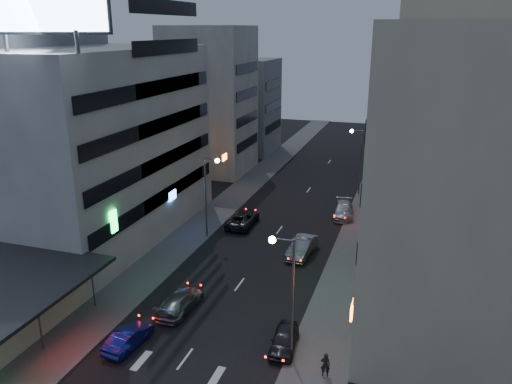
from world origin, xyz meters
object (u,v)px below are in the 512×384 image
at_px(parked_car_right_mid, 302,247).
at_px(parked_car_right_far, 343,210).
at_px(parked_car_right_near, 284,340).
at_px(road_car_silver, 180,302).
at_px(road_car_blue, 128,338).
at_px(parked_car_left, 242,219).
at_px(person, 325,365).

height_order(parked_car_right_mid, parked_car_right_far, parked_car_right_mid).
relative_size(parked_car_right_near, parked_car_right_far, 0.75).
xyz_separation_m(parked_car_right_mid, road_car_silver, (-6.32, -11.87, -0.09)).
height_order(parked_car_right_mid, road_car_silver, parked_car_right_mid).
height_order(parked_car_right_far, road_car_blue, parked_car_right_far).
relative_size(parked_car_left, road_car_silver, 1.12).
distance_m(parked_car_right_mid, road_car_blue, 18.47).
distance_m(road_car_blue, person, 12.66).
height_order(parked_car_right_near, parked_car_right_far, parked_car_right_far).
bearing_deg(parked_car_right_mid, parked_car_left, 150.04).
relative_size(parked_car_right_near, road_car_blue, 0.99).
xyz_separation_m(parked_car_right_near, parked_car_left, (-9.61, 19.11, 0.11)).
height_order(parked_car_right_mid, person, person).
bearing_deg(parked_car_right_near, person, -37.60).
bearing_deg(parked_car_right_near, parked_car_left, 112.03).
distance_m(parked_car_right_far, road_car_blue, 29.47).
relative_size(parked_car_left, road_car_blue, 1.41).
bearing_deg(road_car_blue, parked_car_right_mid, -108.39).
bearing_deg(parked_car_right_far, parked_car_left, -156.03).
bearing_deg(road_car_blue, parked_car_left, -84.34).
distance_m(parked_car_right_near, parked_car_right_mid, 14.12).
relative_size(road_car_silver, person, 3.18).
xyz_separation_m(parked_car_right_mid, road_car_blue, (-7.52, -16.86, -0.15)).
height_order(road_car_blue, person, person).
xyz_separation_m(road_car_silver, person, (11.42, -4.06, 0.18)).
xyz_separation_m(parked_car_right_near, road_car_silver, (-8.40, 2.10, 0.05)).
distance_m(parked_car_right_near, parked_car_left, 21.39).
height_order(road_car_silver, person, person).
bearing_deg(parked_car_left, parked_car_right_mid, 144.10).
xyz_separation_m(parked_car_left, parked_car_right_far, (9.61, 5.86, -0.02)).
bearing_deg(road_car_silver, person, 161.80).
xyz_separation_m(road_car_blue, road_car_silver, (1.20, 5.00, 0.07)).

